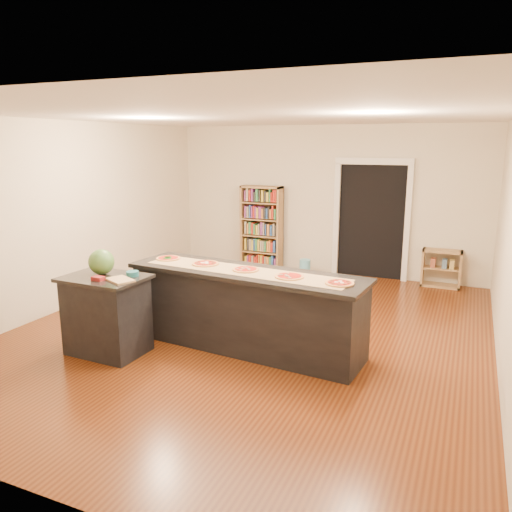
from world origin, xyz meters
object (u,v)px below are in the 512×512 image
at_px(kitchen_island, 246,309).
at_px(bookshelf, 262,228).
at_px(waste_bin, 305,267).
at_px(watermelon, 101,262).
at_px(side_counter, 107,314).
at_px(low_shelf, 441,268).

xyz_separation_m(kitchen_island, bookshelf, (-1.39, 3.79, 0.33)).
xyz_separation_m(bookshelf, waste_bin, (0.98, -0.20, -0.67)).
xyz_separation_m(kitchen_island, watermelon, (-1.55, -0.72, 0.60)).
relative_size(bookshelf, waste_bin, 5.43).
xyz_separation_m(side_counter, low_shelf, (3.48, 4.59, -0.15)).
xyz_separation_m(kitchen_island, low_shelf, (2.02, 3.80, -0.16)).
distance_m(kitchen_island, bookshelf, 4.05).
relative_size(side_counter, waste_bin, 3.15).
relative_size(kitchen_island, watermelon, 9.84).
xyz_separation_m(low_shelf, watermelon, (-3.57, -4.51, 0.77)).
distance_m(side_counter, low_shelf, 5.76).
bearing_deg(low_shelf, waste_bin, -175.21).
distance_m(low_shelf, waste_bin, 2.44).
bearing_deg(watermelon, low_shelf, 51.64).
height_order(kitchen_island, watermelon, watermelon).
relative_size(waste_bin, watermelon, 1.01).
relative_size(side_counter, watermelon, 3.16).
height_order(side_counter, low_shelf, side_counter).
distance_m(side_counter, waste_bin, 4.52).
height_order(kitchen_island, low_shelf, kitchen_island).
height_order(bookshelf, low_shelf, bookshelf).
xyz_separation_m(kitchen_island, waste_bin, (-0.41, 3.59, -0.34)).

